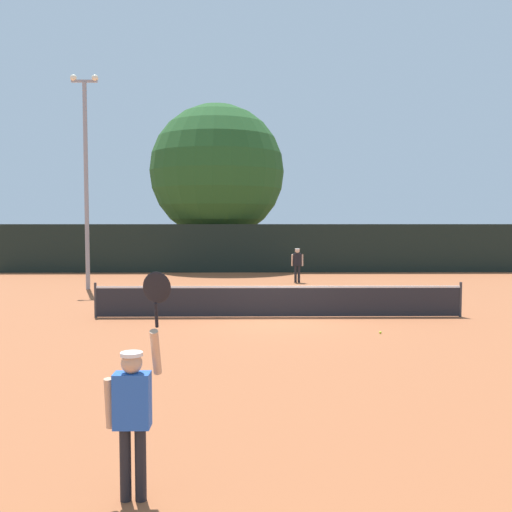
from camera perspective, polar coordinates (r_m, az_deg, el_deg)
The scene contains 11 objects.
ground_plane at distance 17.67m, azimuth 2.28°, elevation -6.09°, with size 120.00×120.00×0.00m, color #9E5633.
tennis_net at distance 17.59m, azimuth 2.28°, elevation -4.45°, with size 11.28×0.08×1.07m.
perimeter_fence at distance 32.54m, azimuth 0.86°, elevation 0.77°, with size 30.20×0.12×2.75m, color black.
player_serving at distance 6.34m, azimuth -12.09°, elevation -14.07°, with size 0.67×0.39×2.43m.
player_receiving at distance 27.28m, azimuth 4.13°, elevation -0.58°, with size 0.57×0.24×1.63m.
tennis_ball at distance 15.45m, azimuth 12.28°, elevation -7.45°, with size 0.07×0.07×0.07m, color #CCE033.
light_pole at distance 25.67m, azimuth -16.57°, elevation 8.25°, with size 1.18×0.28×9.10m.
large_tree at distance 36.06m, azimuth -3.90°, elevation 8.37°, with size 8.32×8.32×10.15m.
parked_car_near at distance 38.40m, azimuth -11.72°, elevation 0.23°, with size 2.22×4.33×1.69m.
parked_car_mid at distance 41.16m, azimuth -3.04°, elevation 0.52°, with size 2.42×4.41×1.69m.
parked_car_far at distance 40.67m, azimuth 15.29°, elevation 0.36°, with size 2.12×4.29×1.69m.
Camera 1 is at (-0.94, -17.39, 2.97)m, focal length 40.19 mm.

